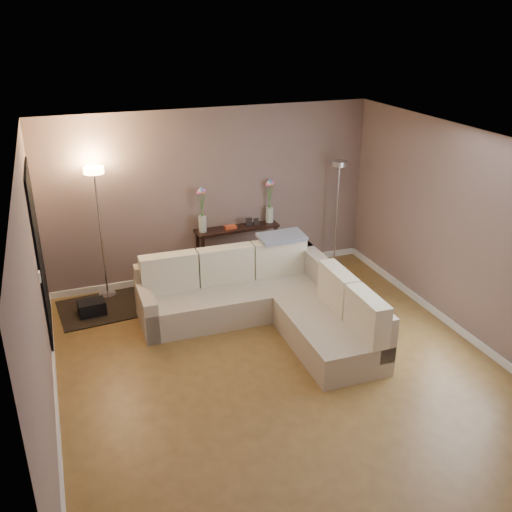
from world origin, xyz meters
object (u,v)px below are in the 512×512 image
object	(u,v)px
sectional_sofa	(267,300)
floor_lamp_lit	(98,207)
console_table	(232,248)
floor_lamp_unlit	(338,193)

from	to	relation	value
sectional_sofa	floor_lamp_lit	world-z (taller)	floor_lamp_lit
console_table	floor_lamp_unlit	world-z (taller)	floor_lamp_unlit
sectional_sofa	floor_lamp_unlit	bearing A→B (deg)	39.09
console_table	floor_lamp_unlit	size ratio (longest dim) A/B	0.75
sectional_sofa	floor_lamp_unlit	world-z (taller)	floor_lamp_unlit
floor_lamp_lit	floor_lamp_unlit	size ratio (longest dim) A/B	1.11
floor_lamp_lit	floor_lamp_unlit	bearing A→B (deg)	-1.97
sectional_sofa	floor_lamp_lit	size ratio (longest dim) A/B	1.34
sectional_sofa	floor_lamp_lit	distance (m)	2.66
floor_lamp_lit	floor_lamp_unlit	xyz separation A→B (m)	(3.64, -0.13, -0.13)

